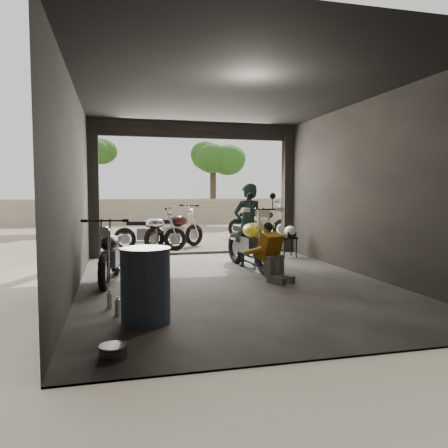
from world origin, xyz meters
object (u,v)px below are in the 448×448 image
oil_drum (146,287)px  outside_bike_b (175,227)px  main_bike (250,238)px  helmet (290,231)px  left_bike (110,250)px  rider (248,225)px  stool (288,240)px  mechanic (274,254)px  outside_bike_c (260,220)px  sign_post (314,182)px  outside_bike_a (150,229)px

oil_drum → outside_bike_b: bearing=79.5°
main_bike → outside_bike_b: main_bike is taller
helmet → oil_drum: (-3.63, -4.37, -0.18)m
left_bike → outside_bike_b: bearing=76.5°
rider → stool: bearing=-152.8°
rider → helmet: size_ratio=5.98×
mechanic → helmet: (1.35, 2.53, 0.13)m
outside_bike_b → mechanic: (1.03, -4.91, -0.10)m
main_bike → outside_bike_c: bearing=62.6°
helmet → mechanic: bearing=-96.7°
mechanic → sign_post: (2.96, 4.68, 1.34)m
outside_bike_a → oil_drum: 6.51m
outside_bike_b → outside_bike_c: outside_bike_c is taller
left_bike → outside_bike_b: 4.55m
main_bike → helmet: bearing=35.2°
sign_post → outside_bike_c: bearing=102.9°
rider → helmet: (1.32, 0.92, -0.23)m
rider → outside_bike_c: bearing=-120.8°
stool → sign_post: (1.66, 2.13, 1.41)m
outside_bike_b → rider: rider is taller
main_bike → outside_bike_b: (-1.01, 3.61, -0.04)m
left_bike → stool: (4.00, 1.87, -0.14)m
outside_bike_a → outside_bike_c: bearing=-46.1°
outside_bike_c → oil_drum: 9.48m
left_bike → stool: bearing=33.1°
mechanic → stool: bearing=38.2°
rider → helmet: rider is taller
main_bike → outside_bike_c: size_ratio=1.02×
left_bike → sign_post: 7.04m
left_bike → oil_drum: (0.42, -2.51, -0.11)m
outside_bike_c → main_bike: bearing=-174.8°
outside_bike_a → stool: bearing=-108.7°
helmet → outside_bike_c: bearing=102.3°
outside_bike_a → sign_post: bearing=-73.6°
outside_bike_b → mechanic: 5.02m
outside_bike_a → outside_bike_b: (0.70, 0.26, 0.02)m
mechanic → left_bike: bearing=141.1°
left_bike → stool: left_bike is taller
rider → outside_bike_a: bearing=-69.2°
main_bike → helmet: main_bike is taller
helmet → left_bike: bearing=-134.0°
main_bike → sign_post: 4.66m
outside_bike_b → outside_bike_c: (3.03, 1.71, 0.04)m
outside_bike_b → helmet: 3.37m
outside_bike_a → oil_drum: size_ratio=1.88×
left_bike → mechanic: size_ratio=1.67×
outside_bike_b → helmet: outside_bike_b is taller
sign_post → oil_drum: bearing=-142.1°
outside_bike_c → sign_post: sign_post is taller
outside_bike_b → rider: bearing=166.2°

